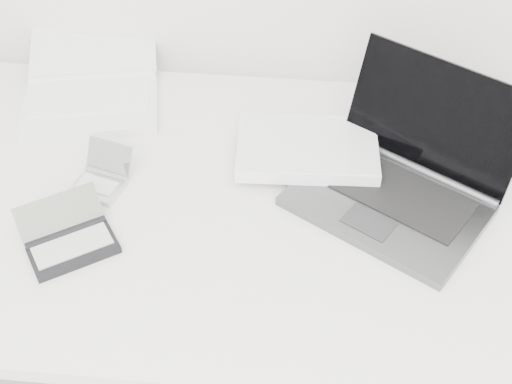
# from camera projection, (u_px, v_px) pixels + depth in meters

# --- Properties ---
(desk) EXTENTS (1.60, 0.80, 0.73)m
(desk) POSITION_uv_depth(u_px,v_px,m) (274.00, 219.00, 1.37)
(desk) COLOR white
(desk) RESTS_ON ground
(laptop_large) EXTENTS (0.54, 0.44, 0.22)m
(laptop_large) POSITION_uv_depth(u_px,v_px,m) (363.00, 167.00, 1.35)
(laptop_large) COLOR #55575A
(laptop_large) RESTS_ON desk
(netbook_open_white) EXTENTS (0.35, 0.42, 0.07)m
(netbook_open_white) POSITION_uv_depth(u_px,v_px,m) (92.00, 89.00, 1.56)
(netbook_open_white) COLOR white
(netbook_open_white) RESTS_ON desk
(pda_silver) EXTENTS (0.12, 0.13, 0.07)m
(pda_silver) POSITION_uv_depth(u_px,v_px,m) (101.00, 179.00, 1.36)
(pda_silver) COLOR silver
(pda_silver) RESTS_ON desk
(palmtop_charcoal) EXTENTS (0.19, 0.19, 0.07)m
(palmtop_charcoal) POSITION_uv_depth(u_px,v_px,m) (70.00, 240.00, 1.24)
(palmtop_charcoal) COLOR black
(palmtop_charcoal) RESTS_ON desk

